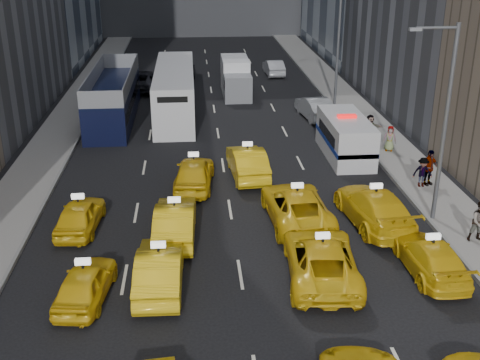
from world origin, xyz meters
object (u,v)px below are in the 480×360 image
object	(u,v)px
nypd_van	(345,138)
box_truck	(236,78)
city_bus	(175,91)
double_decker	(113,96)

from	to	relation	value
nypd_van	box_truck	bearing A→B (deg)	107.66
city_bus	box_truck	bearing A→B (deg)	43.96
double_decker	box_truck	world-z (taller)	double_decker
city_bus	box_truck	world-z (taller)	city_bus
nypd_van	double_decker	size ratio (longest dim) A/B	0.49
nypd_van	city_bus	distance (m)	14.30
nypd_van	box_truck	world-z (taller)	box_truck
double_decker	city_bus	bearing A→B (deg)	10.42
nypd_van	box_truck	distance (m)	16.29
nypd_van	city_bus	xyz separation A→B (m)	(-10.20, 10.01, 0.51)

